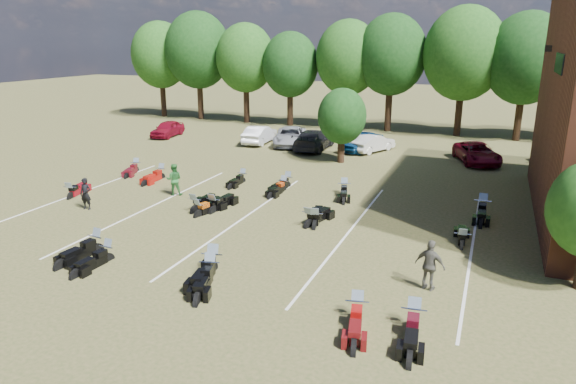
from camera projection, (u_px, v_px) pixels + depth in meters
The scene contains 35 objects.
ground at pixel (277, 252), 19.92m from camera, with size 160.00×160.00×0.00m, color brown.
car_0 at pixel (167, 129), 43.28m from camera, with size 1.57×3.91×1.33m, color maroon.
car_1 at pixel (260, 135), 40.50m from camera, with size 1.48×4.25×1.40m, color silver.
car_2 at pixel (290, 136), 39.73m from camera, with size 2.31×5.01×1.39m, color #9B9CA3.
car_3 at pixel (314, 140), 38.13m from camera, with size 2.10×5.17×1.50m, color black.
car_4 at pixel (361, 141), 37.69m from camera, with size 1.68×4.18×1.42m, color navy.
car_5 at pixel (372, 143), 37.47m from camera, with size 1.37×3.93×1.29m, color #B9B8B3.
car_6 at pixel (477, 153), 34.12m from camera, with size 2.21×4.79×1.33m, color #5F0516.
car_7 at pixel (559, 156), 32.87m from camera, with size 2.05×5.04×1.46m, color #38393E.
person_black at pixel (86, 194), 24.71m from camera, with size 0.57×0.37×1.56m, color black.
person_green at pixel (174, 179), 27.00m from camera, with size 0.82×0.64×1.69m, color #26662B.
person_grey at pixel (430, 265), 16.71m from camera, with size 1.02×0.42×1.73m, color #4E4C43.
motorcycle_1 at pixel (97, 252), 19.95m from camera, with size 0.74×2.33×1.30m, color black, non-canonical shape.
motorcycle_2 at pixel (108, 261), 19.12m from camera, with size 0.67×2.11×1.17m, color black, non-canonical shape.
motorcycle_3 at pixel (213, 272), 18.23m from camera, with size 0.80×2.52×1.41m, color black, non-canonical shape.
motorcycle_4 at pixel (210, 279), 17.68m from camera, with size 0.74×2.33×1.30m, color black, non-canonical shape.
motorcycle_5 at pixel (413, 329), 14.64m from camera, with size 0.75×2.35×1.31m, color black, non-canonical shape.
motorcycle_6 at pixel (357, 320), 15.12m from camera, with size 0.71×2.24×1.25m, color #510B0D, non-canonical shape.
motorcycle_7 at pixel (71, 198), 26.66m from camera, with size 0.70×2.20×1.22m, color maroon, non-canonical shape.
motorcycle_8 at pixel (199, 216), 23.93m from camera, with size 0.70×2.18×1.22m, color black, non-canonical shape.
motorcycle_9 at pixel (195, 212), 24.54m from camera, with size 0.74×2.33×1.30m, color black, non-canonical shape.
motorcycle_10 at pixel (214, 212), 24.48m from camera, with size 0.76×2.38×1.33m, color black, non-canonical shape.
motorcycle_11 at pixel (309, 227), 22.61m from camera, with size 0.74×2.33×1.30m, color black, non-canonical shape.
motorcycle_12 at pixel (315, 228), 22.51m from camera, with size 0.76×2.37×1.32m, color black, non-canonical shape.
motorcycle_13 at pixel (461, 247), 20.38m from camera, with size 0.66×2.09×1.16m, color black, non-canonical shape.
motorcycle_14 at pixel (136, 172), 32.00m from camera, with size 0.68×2.13×1.19m, color #510B14, non-canonical shape.
motorcycle_15 at pixel (161, 179), 30.41m from camera, with size 0.72×2.25×1.26m, color #95100A, non-canonical shape.
motorcycle_16 at pixel (242, 182), 29.59m from camera, with size 0.64×2.00×1.11m, color black, non-canonical shape.
motorcycle_17 at pixel (283, 191), 27.96m from camera, with size 0.67×2.10×1.17m, color black, non-canonical shape.
motorcycle_18 at pixel (287, 187), 28.63m from camera, with size 0.71×2.22×1.24m, color black, non-canonical shape.
motorcycle_19 at pixel (344, 194), 27.32m from camera, with size 0.71×2.21×1.23m, color black, non-canonical shape.
motorcycle_20 at pixel (481, 214), 24.21m from camera, with size 0.79×2.48×1.38m, color black, non-canonical shape.
tree_line at pixel (398, 59), 44.23m from camera, with size 56.00×6.00×9.79m.
young_tree_midfield at pixel (342, 116), 33.52m from camera, with size 3.20×3.20×4.70m.
parking_lines at pixel (243, 218), 23.66m from camera, with size 20.10×14.00×0.01m.
Camera 1 is at (7.28, -16.92, 7.95)m, focal length 32.00 mm.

